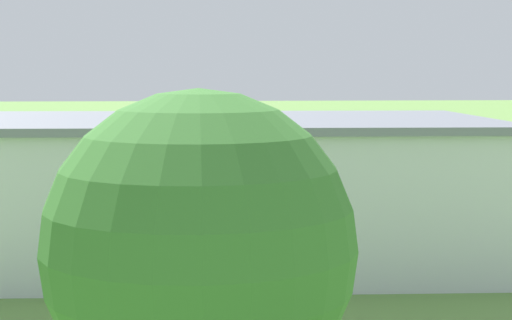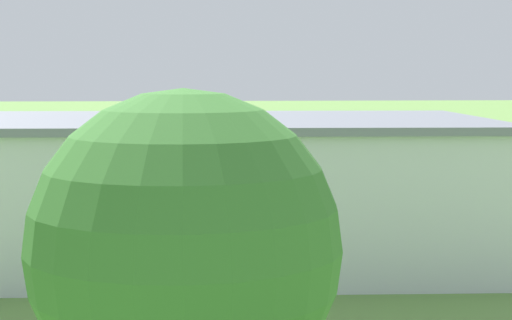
# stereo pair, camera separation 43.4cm
# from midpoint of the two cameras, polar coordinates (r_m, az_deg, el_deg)

# --- Properties ---
(ground_plane) EXTENTS (400.00, 400.00, 0.00)m
(ground_plane) POSITION_cam_midpoint_polar(r_m,az_deg,el_deg) (72.19, -1.40, -1.22)
(ground_plane) COLOR #608C42
(hangar) EXTENTS (25.87, 16.16, 6.74)m
(hangar) POSITION_cam_midpoint_polar(r_m,az_deg,el_deg) (40.97, -2.45, -1.87)
(hangar) COLOR silver
(hangar) RESTS_ON ground_plane
(biplane) EXTENTS (7.22, 7.94, 3.68)m
(biplane) POSITION_cam_midpoint_polar(r_m,az_deg,el_deg) (66.56, 1.00, 1.22)
(biplane) COLOR silver
(car_orange) EXTENTS (2.26, 4.30, 1.69)m
(car_orange) POSITION_cam_midpoint_polar(r_m,az_deg,el_deg) (55.30, 8.16, -2.54)
(car_orange) COLOR orange
(car_orange) RESTS_ON ground_plane
(car_green) EXTENTS (2.31, 4.21, 1.69)m
(car_green) POSITION_cam_midpoint_polar(r_m,az_deg,el_deg) (56.35, -8.27, -2.38)
(car_green) COLOR #1E6B38
(car_green) RESTS_ON ground_plane
(car_black) EXTENTS (2.28, 4.22, 1.65)m
(car_black) POSITION_cam_midpoint_polar(r_m,az_deg,el_deg) (55.89, -14.54, -2.60)
(car_black) COLOR black
(car_black) RESTS_ON ground_plane
(person_walking_on_apron) EXTENTS (0.52, 0.52, 1.56)m
(person_walking_on_apron) POSITION_cam_midpoint_polar(r_m,az_deg,el_deg) (60.32, 1.90, -1.88)
(person_walking_on_apron) COLOR navy
(person_walking_on_apron) RESTS_ON ground_plane
(person_beside_truck) EXTENTS (0.54, 0.54, 1.52)m
(person_beside_truck) POSITION_cam_midpoint_polar(r_m,az_deg,el_deg) (59.45, 7.43, -2.06)
(person_beside_truck) COLOR #3F3F47
(person_beside_truck) RESTS_ON ground_plane
(person_crossing_taxiway) EXTENTS (0.50, 0.50, 1.65)m
(person_crossing_taxiway) POSITION_cam_midpoint_polar(r_m,az_deg,el_deg) (60.70, 3.27, -1.79)
(person_crossing_taxiway) COLOR beige
(person_crossing_taxiway) RESTS_ON ground_plane
(person_watching_takeoff) EXTENTS (0.40, 0.40, 1.64)m
(person_watching_takeoff) POSITION_cam_midpoint_polar(r_m,az_deg,el_deg) (60.16, 4.08, -1.87)
(person_watching_takeoff) COLOR orange
(person_watching_takeoff) RESTS_ON ground_plane
(tree_at_field_edge) EXTENTS (6.53, 6.53, 8.57)m
(tree_at_field_edge) POSITION_cam_midpoint_polar(r_m,az_deg,el_deg) (17.70, -4.50, -5.86)
(tree_at_field_edge) COLOR brown
(tree_at_field_edge) RESTS_ON ground_plane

